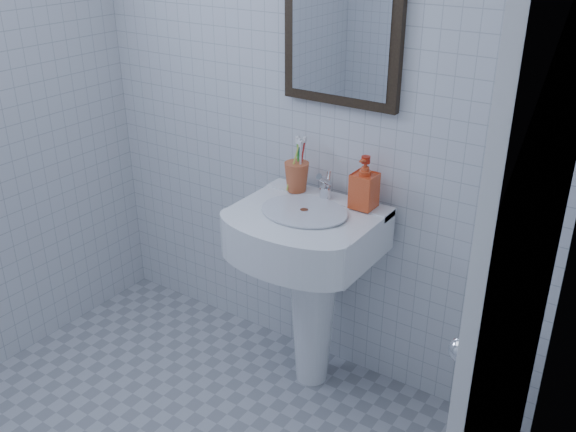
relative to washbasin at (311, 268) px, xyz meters
The scene contains 10 objects.
wall_back 0.72m from the washbasin, 128.03° to the left, with size 2.20×0.02×2.50m, color silver.
wall_right 1.51m from the washbasin, 46.60° to the right, with size 0.02×2.40×2.50m, color silver.
washbasin is the anchor object (origin of this frame).
faucet 0.34m from the washbasin, 90.00° to the left, with size 0.05×0.11×0.12m.
toothbrush_cup 0.39m from the washbasin, 143.22° to the left, with size 0.10×0.10×0.12m, color #C35831, non-canonical shape.
soap_dispenser 0.44m from the washbasin, 33.66° to the left, with size 0.09×0.10×0.21m, color red.
wall_mirror 0.98m from the washbasin, 90.00° to the left, with size 0.50×0.04×0.62m.
bathroom_door 1.09m from the washbasin, 25.55° to the right, with size 0.04×0.80×2.00m, color silver.
towel_ring 1.04m from the washbasin, 17.39° to the right, with size 0.18×0.18×0.01m, color silver.
hand_towel 0.96m from the washbasin, 17.76° to the right, with size 0.03×0.16×0.38m, color beige.
Camera 1 is at (1.39, -0.99, 1.93)m, focal length 40.00 mm.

